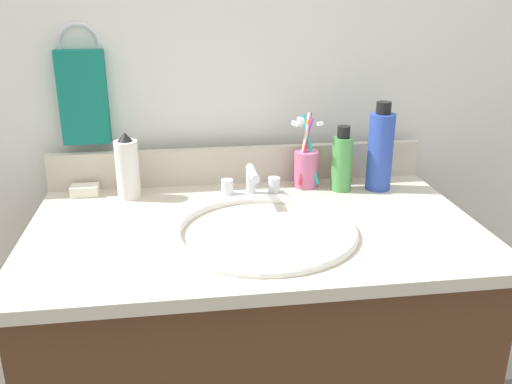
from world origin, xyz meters
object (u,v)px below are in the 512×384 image
faucet (251,188)px  hand_towel (83,98)px  bottle_toner_green (342,162)px  bottle_lotion_white (127,168)px  bottle_shampoo_blue (380,150)px  bottle_oil_amber (345,168)px  soap_bar (85,190)px  cup_pink (306,165)px

faucet → hand_towel: bearing=158.6°
faucet → bottle_toner_green: bottle_toner_green is taller
hand_towel → bottle_lotion_white: (0.10, -0.10, -0.15)m
faucet → bottle_lotion_white: bottle_lotion_white is taller
bottle_shampoo_blue → faucet: bearing=-175.0°
faucet → bottle_oil_amber: 0.27m
soap_bar → hand_towel: bearing=82.7°
bottle_toner_green → cup_pink: bearing=155.6°
hand_towel → faucet: (0.38, -0.15, -0.19)m
bottle_oil_amber → soap_bar: (-0.64, -0.01, -0.03)m
bottle_oil_amber → bottle_shampoo_blue: 0.11m
bottle_oil_amber → bottle_shampoo_blue: bottle_shampoo_blue is taller
hand_towel → bottle_lotion_white: 0.20m
bottle_shampoo_blue → soap_bar: size_ratio=3.35×
bottle_lotion_white → soap_bar: bearing=163.7°
bottle_toner_green → cup_pink: 0.09m
bottle_lotion_white → bottle_shampoo_blue: 0.60m
bottle_toner_green → bottle_oil_amber: bearing=64.0°
bottle_oil_amber → bottle_shampoo_blue: (0.06, -0.06, 0.06)m
hand_towel → soap_bar: 0.22m
bottle_shampoo_blue → cup_pink: (-0.17, 0.04, -0.04)m
bottle_oil_amber → bottle_lotion_white: 0.54m
cup_pink → bottle_oil_amber: bearing=10.6°
hand_towel → soap_bar: (-0.01, -0.07, -0.21)m
soap_bar → faucet: bearing=-11.9°
bottle_shampoo_blue → soap_bar: bearing=175.6°
hand_towel → bottle_shampoo_blue: (0.69, -0.12, -0.12)m
faucet → bottle_lotion_white: 0.29m
bottle_toner_green → cup_pink: (-0.08, 0.04, -0.02)m
hand_towel → soap_bar: bearing=-97.3°
bottle_toner_green → bottle_lotion_white: bearing=177.9°
hand_towel → bottle_oil_amber: hand_towel is taller
faucet → bottle_toner_green: bearing=8.2°
hand_towel → bottle_oil_amber: bearing=-5.4°
faucet → cup_pink: bearing=25.2°
soap_bar → bottle_shampoo_blue: bearing=-4.4°
faucet → soap_bar: 0.40m
faucet → soap_bar: faucet is taller
hand_towel → bottle_shampoo_blue: bearing=-9.9°
bottle_oil_amber → bottle_lotion_white: (-0.53, -0.04, 0.04)m
bottle_oil_amber → bottle_toner_green: 0.07m
bottle_lotion_white → bottle_toner_green: bearing=-2.1°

